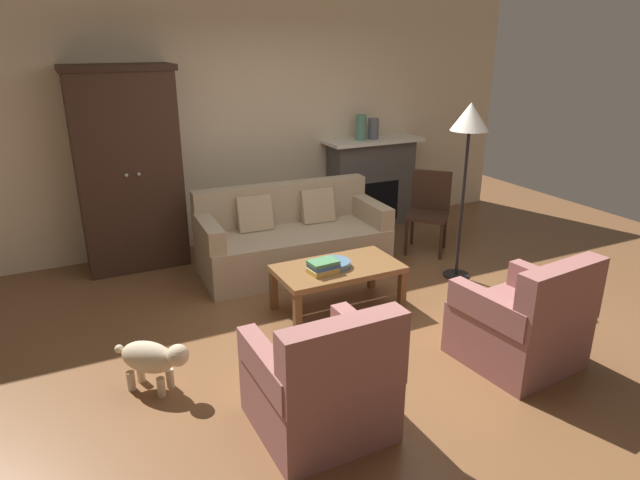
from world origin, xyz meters
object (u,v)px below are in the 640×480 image
at_px(armchair_near_right, 523,325).
at_px(dog, 152,358).
at_px(coffee_table, 338,272).
at_px(armchair_near_left, 322,386).
at_px(fireplace, 371,182).
at_px(couch, 292,240).
at_px(floor_lamp, 469,128).
at_px(side_chair_wooden, 429,206).
at_px(fruit_bowl, 334,264).
at_px(mantel_vase_slate, 373,129).
at_px(armoire, 128,170).
at_px(mantel_vase_jade, 361,127).
at_px(book_stack, 323,267).

bearing_deg(armchair_near_right, dog, 161.20).
height_order(coffee_table, armchair_near_left, armchair_near_left).
height_order(fireplace, couch, fireplace).
distance_m(armchair_near_left, floor_lamp, 3.00).
bearing_deg(dog, side_chair_wooden, 22.70).
relative_size(fruit_bowl, side_chair_wooden, 0.32).
bearing_deg(coffee_table, fruit_bowl, 171.94).
xyz_separation_m(mantel_vase_slate, side_chair_wooden, (0.11, -1.07, -0.73)).
distance_m(armoire, mantel_vase_jade, 2.78).
bearing_deg(floor_lamp, mantel_vase_slate, 87.31).
distance_m(couch, dog, 2.32).
bearing_deg(book_stack, floor_lamp, 6.42).
bearing_deg(floor_lamp, armoire, 148.13).
bearing_deg(fruit_bowl, mantel_vase_jade, 54.68).
xyz_separation_m(coffee_table, armchair_near_left, (-0.85, -1.40, -0.05)).
xyz_separation_m(fireplace, armchair_near_left, (-2.38, -3.37, -0.25)).
bearing_deg(fruit_bowl, dog, -162.89).
bearing_deg(mantel_vase_jade, fruit_bowl, -125.32).
xyz_separation_m(mantel_vase_jade, armchair_near_left, (-2.20, -3.36, -0.96)).
xyz_separation_m(mantel_vase_slate, armchair_near_right, (-0.71, -3.33, -0.93)).
xyz_separation_m(book_stack, dog, (-1.53, -0.44, -0.23)).
bearing_deg(mantel_vase_slate, floor_lamp, -92.69).
height_order(coffee_table, floor_lamp, floor_lamp).
bearing_deg(fireplace, mantel_vase_slate, -90.00).
distance_m(coffee_table, armchair_near_left, 1.64).
bearing_deg(armchair_near_left, book_stack, 63.18).
height_order(mantel_vase_jade, armchair_near_right, mantel_vase_jade).
xyz_separation_m(armchair_near_right, dog, (-2.52, 0.86, -0.07)).
distance_m(couch, armchair_near_left, 2.60).
height_order(fireplace, dog, fireplace).
relative_size(armoire, coffee_table, 1.88).
relative_size(mantel_vase_slate, armchair_near_left, 0.29).
bearing_deg(fireplace, floor_lamp, -92.66).
xyz_separation_m(book_stack, armchair_near_left, (-0.67, -1.33, -0.16)).
bearing_deg(coffee_table, mantel_vase_jade, 55.44).
bearing_deg(fireplace, dog, -142.48).
xyz_separation_m(fruit_bowl, floor_lamp, (1.48, 0.11, 1.07)).
distance_m(fruit_bowl, armchair_near_right, 1.62).
xyz_separation_m(armoire, armchair_near_left, (0.57, -3.30, -0.72)).
bearing_deg(armoire, armchair_near_right, -55.54).
distance_m(fireplace, book_stack, 2.66).
height_order(fireplace, side_chair_wooden, fireplace).
height_order(couch, armchair_near_left, armchair_near_left).
height_order(coffee_table, mantel_vase_slate, mantel_vase_slate).
bearing_deg(armchair_near_right, mantel_vase_slate, 77.96).
height_order(mantel_vase_jade, side_chair_wooden, mantel_vase_jade).
distance_m(fireplace, armchair_near_left, 4.14).
distance_m(armoire, fruit_bowl, 2.42).
bearing_deg(fireplace, armchair_near_right, -101.98).
height_order(coffee_table, mantel_vase_jade, mantel_vase_jade).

